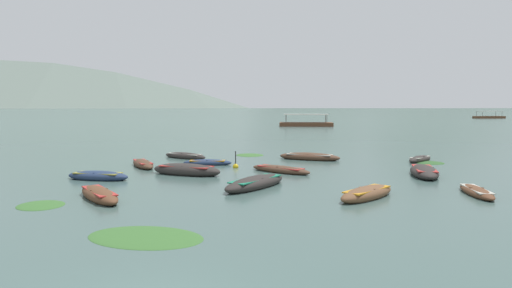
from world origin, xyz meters
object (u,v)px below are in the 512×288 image
(rowboat_3, at_px, (143,164))
(rowboat_6, at_px, (309,157))
(rowboat_2, at_px, (255,183))
(rowboat_13, at_px, (186,170))
(rowboat_1, at_px, (185,156))
(rowboat_10, at_px, (280,170))
(rowboat_0, at_px, (207,163))
(rowboat_7, at_px, (424,172))
(rowboat_5, at_px, (99,195))
(ferry_0, at_px, (489,117))
(rowboat_4, at_px, (98,176))
(ferry_1, at_px, (306,124))
(rowboat_12, at_px, (476,192))
(mooring_buoy, at_px, (236,166))
(rowboat_8, at_px, (420,159))
(rowboat_9, at_px, (367,194))

(rowboat_3, distance_m, rowboat_6, 11.71)
(rowboat_2, xyz_separation_m, rowboat_13, (-3.85, 4.06, 0.03))
(rowboat_1, bearing_deg, rowboat_10, -46.79)
(rowboat_0, relative_size, rowboat_13, 0.73)
(rowboat_10, bearing_deg, rowboat_7, -9.72)
(rowboat_5, bearing_deg, rowboat_2, 21.07)
(rowboat_0, bearing_deg, rowboat_1, 118.51)
(rowboat_6, bearing_deg, rowboat_13, -139.09)
(rowboat_3, relative_size, rowboat_6, 0.86)
(rowboat_3, bearing_deg, rowboat_13, -45.35)
(ferry_0, bearing_deg, rowboat_0, -125.46)
(rowboat_4, height_order, rowboat_6, rowboat_6)
(rowboat_7, distance_m, ferry_1, 61.71)
(rowboat_7, relative_size, rowboat_12, 1.33)
(rowboat_1, distance_m, rowboat_4, 9.99)
(rowboat_5, bearing_deg, rowboat_4, 109.47)
(ferry_1, bearing_deg, mooring_buoy, -101.51)
(ferry_0, bearing_deg, rowboat_3, -126.59)
(rowboat_2, xyz_separation_m, rowboat_8, (11.65, 9.75, -0.05))
(rowboat_2, xyz_separation_m, rowboat_10, (1.53, 4.84, -0.06))
(rowboat_3, relative_size, ferry_0, 0.38)
(rowboat_3, height_order, ferry_1, ferry_1)
(rowboat_5, bearing_deg, rowboat_0, 71.99)
(rowboat_1, relative_size, rowboat_7, 0.84)
(rowboat_8, distance_m, rowboat_9, 14.09)
(rowboat_5, xyz_separation_m, mooring_buoy, (5.38, 9.25, -0.07))
(rowboat_3, bearing_deg, rowboat_10, -16.16)
(rowboat_2, distance_m, mooring_buoy, 6.83)
(rowboat_8, height_order, rowboat_12, rowboat_8)
(rowboat_1, xyz_separation_m, rowboat_2, (5.07, -11.88, 0.04))
(ferry_0, bearing_deg, rowboat_10, -123.12)
(rowboat_10, relative_size, mooring_buoy, 3.26)
(ferry_1, height_order, mooring_buoy, ferry_1)
(rowboat_3, bearing_deg, rowboat_2, -45.96)
(rowboat_2, xyz_separation_m, rowboat_7, (9.45, 3.49, 0.00))
(rowboat_13, bearing_deg, rowboat_5, -112.19)
(rowboat_1, bearing_deg, rowboat_2, -66.86)
(rowboat_8, xyz_separation_m, ferry_0, (65.81, 111.49, 0.29))
(rowboat_4, xyz_separation_m, rowboat_6, (12.33, 8.49, 0.02))
(rowboat_8, height_order, rowboat_9, rowboat_9)
(rowboat_9, bearing_deg, ferry_1, 84.86)
(rowboat_8, bearing_deg, rowboat_7, -109.36)
(ferry_1, relative_size, mooring_buoy, 9.19)
(rowboat_7, xyz_separation_m, ferry_0, (68.01, 117.75, 0.23))
(rowboat_3, height_order, mooring_buoy, mooring_buoy)
(rowboat_12, bearing_deg, mooring_buoy, 141.46)
(rowboat_9, relative_size, ferry_0, 0.32)
(rowboat_5, distance_m, rowboat_8, 21.93)
(rowboat_12, distance_m, rowboat_13, 14.72)
(rowboat_4, height_order, ferry_1, ferry_1)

